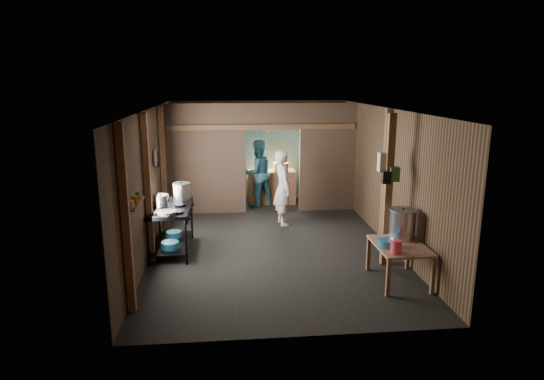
{
  "coord_description": "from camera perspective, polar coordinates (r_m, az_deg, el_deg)",
  "views": [
    {
      "loc": [
        -0.83,
        -8.63,
        3.12
      ],
      "look_at": [
        0.0,
        -0.2,
        1.1
      ],
      "focal_mm": 30.59,
      "sensor_mm": 36.0,
      "label": 1
    }
  ],
  "objects": [
    {
      "name": "worker_back",
      "position": [
        11.59,
        -1.77,
        2.1
      ],
      "size": [
        1.01,
        0.92,
        1.7
      ],
      "primitive_type": "imported",
      "rotation": [
        0.0,
        0.0,
        3.55
      ],
      "color": "#2B6575",
      "rests_on": "floor"
    },
    {
      "name": "stove_saucepan",
      "position": [
        9.12,
        -13.14,
        -0.87
      ],
      "size": [
        0.18,
        0.18,
        0.11
      ],
      "primitive_type": "cylinder",
      "rotation": [
        0.0,
        0.0,
        -0.02
      ],
      "color": "silver",
      "rests_on": "gas_range"
    },
    {
      "name": "stove_pot_med",
      "position": [
        8.65,
        -13.55,
        -1.34
      ],
      "size": [
        0.36,
        0.36,
        0.24
      ],
      "primitive_type": null,
      "rotation": [
        0.0,
        0.0,
        -0.35
      ],
      "color": "silver",
      "rests_on": "gas_range"
    },
    {
      "name": "bag_green",
      "position": [
        7.92,
        14.81,
        1.9
      ],
      "size": [
        0.16,
        0.12,
        0.24
      ],
      "primitive_type": "cube",
      "color": "#2B682E",
      "rests_on": "post_free"
    },
    {
      "name": "prep_table",
      "position": [
        7.64,
        15.35,
        -8.68
      ],
      "size": [
        0.76,
        1.04,
        0.62
      ],
      "primitive_type": null,
      "color": "tan",
      "rests_on": "floor"
    },
    {
      "name": "gas_range",
      "position": [
        8.79,
        -12.25,
        -4.69
      ],
      "size": [
        0.76,
        1.48,
        0.87
      ],
      "primitive_type": null,
      "color": "black",
      "rests_on": "floor"
    },
    {
      "name": "yellow_tub",
      "position": [
        11.86,
        1.11,
        2.89
      ],
      "size": [
        0.38,
        0.38,
        0.21
      ],
      "primitive_type": "cylinder",
      "color": "#B86103",
      "rests_on": "back_counter"
    },
    {
      "name": "frying_pan",
      "position": [
        8.15,
        -12.82,
        -2.73
      ],
      "size": [
        0.43,
        0.6,
        0.07
      ],
      "primitive_type": null,
      "rotation": [
        0.0,
        0.0,
        -0.21
      ],
      "color": "slate",
      "rests_on": "gas_range"
    },
    {
      "name": "stock_pot",
      "position": [
        7.77,
        15.75,
        -4.1
      ],
      "size": [
        0.47,
        0.47,
        0.51
      ],
      "primitive_type": null,
      "rotation": [
        0.0,
        0.0,
        0.09
      ],
      "color": "silver",
      "rests_on": "prep_table"
    },
    {
      "name": "ceiling",
      "position": [
        8.69,
        -0.13,
        9.98
      ],
      "size": [
        4.5,
        7.0,
        0.0
      ],
      "primitive_type": "cube",
      "color": "#272420",
      "rests_on": "ground"
    },
    {
      "name": "jar_green",
      "position": [
        7.08,
        -16.21,
        -0.66
      ],
      "size": [
        0.06,
        0.06,
        0.1
      ],
      "primitive_type": "cylinder",
      "color": "#2B682E",
      "rests_on": "wall_shelf"
    },
    {
      "name": "pink_bucket",
      "position": [
        7.16,
        15.02,
        -6.72
      ],
      "size": [
        0.18,
        0.18,
        0.19
      ],
      "primitive_type": "cylinder",
      "rotation": [
        0.0,
        0.0,
        0.1
      ],
      "color": "#FA4258",
      "rests_on": "prep_table"
    },
    {
      "name": "wall_right",
      "position": [
        9.34,
        13.75,
        1.79
      ],
      "size": [
        0.0,
        7.0,
        2.6
      ],
      "primitive_type": "cube",
      "color": "brown",
      "rests_on": "ground"
    },
    {
      "name": "pan_lid_big",
      "position": [
        9.26,
        -14.15,
        3.86
      ],
      "size": [
        0.03,
        0.34,
        0.34
      ],
      "primitive_type": "cylinder",
      "rotation": [
        0.0,
        1.57,
        0.0
      ],
      "color": "slate",
      "rests_on": "wall_left"
    },
    {
      "name": "wall_front",
      "position": [
        5.51,
        3.36,
        -5.91
      ],
      "size": [
        4.5,
        0.0,
        2.6
      ],
      "primitive_type": "cube",
      "color": "brown",
      "rests_on": "ground"
    },
    {
      "name": "turquoise_panel",
      "position": [
        12.25,
        -1.66,
        4.62
      ],
      "size": [
        4.4,
        0.06,
        2.5
      ],
      "primitive_type": "cube",
      "color": "#87CAC9",
      "rests_on": "wall_back"
    },
    {
      "name": "wall_clock",
      "position": [
        12.14,
        -0.48,
        7.64
      ],
      "size": [
        0.2,
        0.03,
        0.2
      ],
      "primitive_type": "cylinder",
      "rotation": [
        1.57,
        0.0,
        0.0
      ],
      "color": "silver",
      "rests_on": "wall_back"
    },
    {
      "name": "wash_basin",
      "position": [
        7.4,
        14.02,
        -6.33
      ],
      "size": [
        0.36,
        0.36,
        0.11
      ],
      "primitive_type": "cylinder",
      "rotation": [
        0.0,
        0.0,
        0.27
      ],
      "color": "teal",
      "rests_on": "prep_table"
    },
    {
      "name": "red_cup",
      "position": [
        11.82,
        -1.68,
        2.66
      ],
      "size": [
        0.12,
        0.12,
        0.13
      ],
      "primitive_type": "cylinder",
      "color": "#930002",
      "rests_on": "back_counter"
    },
    {
      "name": "post_right",
      "position": [
        9.14,
        13.74,
        1.53
      ],
      "size": [
        0.1,
        0.12,
        2.6
      ],
      "primitive_type": "cube",
      "color": "#92623D",
      "rests_on": "floor"
    },
    {
      "name": "post_free",
      "position": [
        8.02,
        14.07,
        -0.13
      ],
      "size": [
        0.12,
        0.12,
        2.6
      ],
      "primitive_type": "cube",
      "color": "#92623D",
      "rests_on": "floor"
    },
    {
      "name": "partition_header",
      "position": [
        10.92,
        0.08,
        9.1
      ],
      "size": [
        1.3,
        0.1,
        0.6
      ],
      "primitive_type": "cube",
      "color": "brown",
      "rests_on": "wall_back"
    },
    {
      "name": "bag_white",
      "position": [
        7.98,
        13.73,
        3.35
      ],
      "size": [
        0.22,
        0.15,
        0.32
      ],
      "primitive_type": "cube",
      "color": "silver",
      "rests_on": "post_free"
    },
    {
      "name": "cross_beam",
      "position": [
        10.87,
        -1.22,
        7.75
      ],
      "size": [
        4.4,
        0.12,
        0.12
      ],
      "primitive_type": "cube",
      "color": "#92623D",
      "rests_on": "wall_left"
    },
    {
      "name": "wall_shelf",
      "position": [
        6.89,
        -16.5,
        -1.62
      ],
      "size": [
        0.14,
        0.8,
        0.03
      ],
      "primitive_type": "cube",
      "color": "#92623D",
      "rests_on": "wall_left"
    },
    {
      "name": "back_counter",
      "position": [
        11.95,
        -0.04,
        0.37
      ],
      "size": [
        1.2,
        0.5,
        0.85
      ],
      "primitive_type": "cube",
      "color": "#92623D",
      "rests_on": "floor"
    },
    {
      "name": "post_left_a",
      "position": [
        6.45,
        -17.51,
        -3.63
      ],
      "size": [
        0.1,
        0.12,
        2.6
      ],
      "primitive_type": "cube",
      "color": "#92623D",
      "rests_on": "floor"
    },
    {
      "name": "wall_back",
      "position": [
        12.3,
        -1.69,
        4.89
      ],
      "size": [
        4.5,
        0.0,
        2.6
      ],
      "primitive_type": "cube",
      "color": "brown",
      "rests_on": "ground"
    },
    {
      "name": "blue_tub_back",
      "position": [
        9.14,
        -11.97,
        -5.35
      ],
      "size": [
        0.29,
        0.29,
        0.12
      ],
      "primitive_type": "cylinder",
      "color": "teal",
      "rests_on": "gas_range"
    },
    {
      "name": "pan_lid_small",
      "position": [
        9.66,
        -13.78,
        3.67
      ],
      "size": [
        0.03,
        0.3,
        0.3
      ],
      "primitive_type": "cylinder",
      "rotation": [
        0.0,
        1.57,
        0.0
      ],
      "color": "black",
      "rests_on": "wall_left"
    },
    {
      "name": "floor",
      "position": [
        9.22,
        -0.12,
        -6.38
      ],
      "size": [
        4.5,
        7.0,
        0.0
      ],
      "primitive_type": "cube",
      "color": "black",
      "rests_on": "ground"
    },
    {
      "name": "wall_left",
      "position": [
        8.94,
        -14.64,
        1.22
      ],
      "size": [
        0.0,
        7.0,
        2.6
      ],
      "primitive_type": "cube",
      "color": "brown",
      "rests_on": "ground"
    },
    {
      "name": "partition_left",
      "position": [
        11.0,
        -8.13,
        3.75
      ],
      "size": [
        1.85,
        0.1,
        2.6
      ],
      "primitive_type": "cube",
      "color": "brown",
      "rests_on": "floor"
    },
    {
      "name": "stove_pot_large",
      "position": [
        9.08,
        -11.03,
        -0.19
      ],
      "size": [
        0.45,
        0.45,
        0.34
      ],
      "primitive_type": null,
      "rotation": [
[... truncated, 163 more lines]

